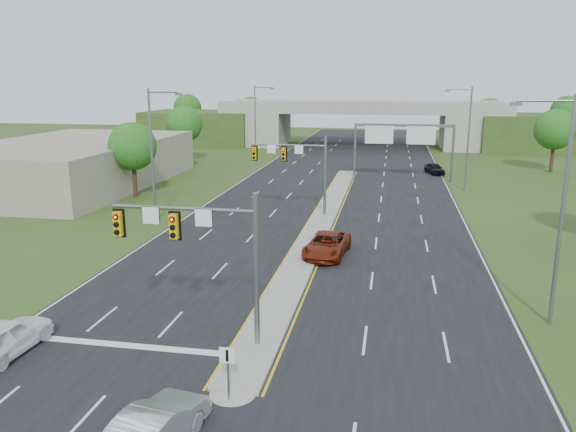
{
  "coord_description": "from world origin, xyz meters",
  "views": [
    {
      "loc": [
        5.54,
        -22.37,
        11.57
      ],
      "look_at": [
        -0.93,
        12.52,
        3.0
      ],
      "focal_mm": 35.0,
      "sensor_mm": 36.0,
      "label": 1
    }
  ],
  "objects_px": {
    "overpass": "(361,127)",
    "signal_mast_far": "(299,163)",
    "car_white": "(5,337)",
    "car_far_c": "(435,168)",
    "keep_right_sign": "(228,365)",
    "sign_gantry": "(402,136)",
    "car_far_a": "(327,245)",
    "signal_mast_near": "(205,243)",
    "car_silver": "(154,430)"
  },
  "relations": [
    {
      "from": "overpass",
      "to": "signal_mast_far",
      "type": "bearing_deg",
      "value": -92.35
    },
    {
      "from": "car_white",
      "to": "car_far_c",
      "type": "xyz_separation_m",
      "value": [
        21.51,
        53.41,
        -0.12
      ]
    },
    {
      "from": "keep_right_sign",
      "to": "overpass",
      "type": "height_order",
      "value": "overpass"
    },
    {
      "from": "sign_gantry",
      "to": "overpass",
      "type": "height_order",
      "value": "overpass"
    },
    {
      "from": "car_far_a",
      "to": "car_far_c",
      "type": "distance_m",
      "value": 38.0
    },
    {
      "from": "signal_mast_far",
      "to": "overpass",
      "type": "height_order",
      "value": "overpass"
    },
    {
      "from": "car_white",
      "to": "car_far_a",
      "type": "distance_m",
      "value": 20.51
    },
    {
      "from": "signal_mast_near",
      "to": "car_far_a",
      "type": "relative_size",
      "value": 1.28
    },
    {
      "from": "signal_mast_near",
      "to": "car_white",
      "type": "height_order",
      "value": "signal_mast_near"
    },
    {
      "from": "car_white",
      "to": "car_far_c",
      "type": "relative_size",
      "value": 1.18
    },
    {
      "from": "keep_right_sign",
      "to": "car_white",
      "type": "xyz_separation_m",
      "value": [
        -10.51,
        1.78,
        -0.69
      ]
    },
    {
      "from": "car_white",
      "to": "signal_mast_near",
      "type": "bearing_deg",
      "value": -159.87
    },
    {
      "from": "signal_mast_near",
      "to": "car_white",
      "type": "xyz_separation_m",
      "value": [
        -8.25,
        -2.68,
        -3.89
      ]
    },
    {
      "from": "car_silver",
      "to": "car_far_a",
      "type": "bearing_deg",
      "value": -88.75
    },
    {
      "from": "car_white",
      "to": "car_silver",
      "type": "bearing_deg",
      "value": 153.14
    },
    {
      "from": "keep_right_sign",
      "to": "car_far_c",
      "type": "distance_m",
      "value": 56.28
    },
    {
      "from": "keep_right_sign",
      "to": "car_silver",
      "type": "height_order",
      "value": "keep_right_sign"
    },
    {
      "from": "signal_mast_near",
      "to": "car_far_a",
      "type": "height_order",
      "value": "signal_mast_near"
    },
    {
      "from": "signal_mast_near",
      "to": "keep_right_sign",
      "type": "xyz_separation_m",
      "value": [
        2.26,
        -4.45,
        -3.21
      ]
    },
    {
      "from": "sign_gantry",
      "to": "car_far_c",
      "type": "height_order",
      "value": "sign_gantry"
    },
    {
      "from": "signal_mast_far",
      "to": "keep_right_sign",
      "type": "bearing_deg",
      "value": -85.61
    },
    {
      "from": "car_silver",
      "to": "car_far_a",
      "type": "relative_size",
      "value": 0.88
    },
    {
      "from": "car_far_a",
      "to": "car_far_c",
      "type": "bearing_deg",
      "value": 81.49
    },
    {
      "from": "overpass",
      "to": "car_far_a",
      "type": "xyz_separation_m",
      "value": [
        1.5,
        -66.12,
        -2.78
      ]
    },
    {
      "from": "car_white",
      "to": "car_silver",
      "type": "xyz_separation_m",
      "value": [
        9.01,
        -5.0,
        -0.02
      ]
    },
    {
      "from": "signal_mast_near",
      "to": "car_silver",
      "type": "relative_size",
      "value": 1.46
    },
    {
      "from": "signal_mast_near",
      "to": "keep_right_sign",
      "type": "height_order",
      "value": "signal_mast_near"
    },
    {
      "from": "car_silver",
      "to": "overpass",
      "type": "bearing_deg",
      "value": -81.83
    },
    {
      "from": "signal_mast_far",
      "to": "car_far_a",
      "type": "bearing_deg",
      "value": -71.19
    },
    {
      "from": "sign_gantry",
      "to": "car_far_a",
      "type": "distance_m",
      "value": 31.79
    },
    {
      "from": "car_white",
      "to": "car_far_a",
      "type": "height_order",
      "value": "car_white"
    },
    {
      "from": "sign_gantry",
      "to": "car_white",
      "type": "height_order",
      "value": "sign_gantry"
    },
    {
      "from": "car_white",
      "to": "car_silver",
      "type": "height_order",
      "value": "car_white"
    },
    {
      "from": "signal_mast_far",
      "to": "keep_right_sign",
      "type": "xyz_separation_m",
      "value": [
        2.26,
        -29.45,
        -3.21
      ]
    },
    {
      "from": "signal_mast_far",
      "to": "sign_gantry",
      "type": "bearing_deg",
      "value": 65.89
    },
    {
      "from": "overpass",
      "to": "car_white",
      "type": "xyz_separation_m",
      "value": [
        -10.51,
        -82.75,
        -2.72
      ]
    },
    {
      "from": "signal_mast_near",
      "to": "keep_right_sign",
      "type": "distance_m",
      "value": 5.94
    },
    {
      "from": "keep_right_sign",
      "to": "sign_gantry",
      "type": "xyz_separation_m",
      "value": [
        6.68,
        49.45,
        3.72
      ]
    },
    {
      "from": "signal_mast_far",
      "to": "keep_right_sign",
      "type": "distance_m",
      "value": 29.71
    },
    {
      "from": "overpass",
      "to": "car_silver",
      "type": "xyz_separation_m",
      "value": [
        -1.5,
        -87.75,
        -2.74
      ]
    },
    {
      "from": "signal_mast_near",
      "to": "sign_gantry",
      "type": "distance_m",
      "value": 45.88
    },
    {
      "from": "car_white",
      "to": "car_far_a",
      "type": "xyz_separation_m",
      "value": [
        12.01,
        16.63,
        -0.05
      ]
    },
    {
      "from": "overpass",
      "to": "car_far_a",
      "type": "bearing_deg",
      "value": -88.7
    },
    {
      "from": "signal_mast_far",
      "to": "car_white",
      "type": "relative_size",
      "value": 1.47
    },
    {
      "from": "signal_mast_near",
      "to": "signal_mast_far",
      "type": "relative_size",
      "value": 1.0
    },
    {
      "from": "car_silver",
      "to": "car_far_c",
      "type": "bearing_deg",
      "value": -92.93
    },
    {
      "from": "signal_mast_far",
      "to": "keep_right_sign",
      "type": "height_order",
      "value": "signal_mast_far"
    },
    {
      "from": "car_far_c",
      "to": "sign_gantry",
      "type": "bearing_deg",
      "value": -143.75
    },
    {
      "from": "car_far_c",
      "to": "keep_right_sign",
      "type": "bearing_deg",
      "value": -118.09
    },
    {
      "from": "keep_right_sign",
      "to": "car_far_c",
      "type": "bearing_deg",
      "value": 78.73
    }
  ]
}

